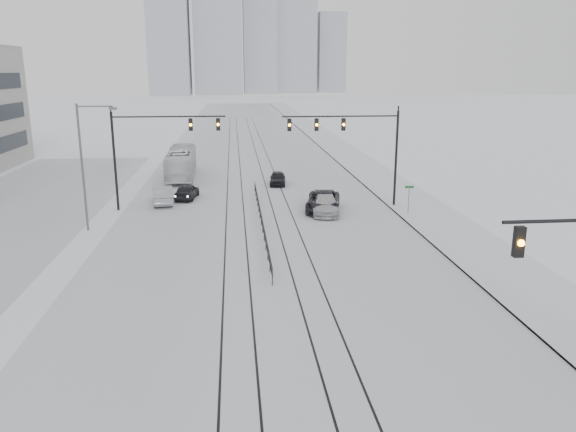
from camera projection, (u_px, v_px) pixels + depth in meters
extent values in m
cube|color=silver|center=(249.00, 162.00, 70.53)|extent=(22.00, 260.00, 0.02)
cube|color=silver|center=(355.00, 160.00, 71.77)|extent=(5.00, 260.00, 0.16)
cube|color=gray|center=(336.00, 160.00, 71.55)|extent=(0.10, 260.00, 0.12)
cube|color=silver|center=(7.00, 215.00, 44.58)|extent=(14.00, 60.00, 0.03)
cube|color=black|center=(227.00, 197.00, 51.02)|extent=(0.10, 180.00, 0.01)
cube|color=black|center=(243.00, 197.00, 51.15)|extent=(0.10, 180.00, 0.01)
cube|color=black|center=(269.00, 196.00, 51.38)|extent=(0.10, 180.00, 0.01)
cube|color=black|center=(284.00, 196.00, 51.51)|extent=(0.10, 180.00, 0.01)
cube|color=#9EA1AD|center=(169.00, 33.00, 253.47)|extent=(18.00, 18.00, 55.00)
cube|color=#9EA1AD|center=(217.00, 15.00, 261.09)|extent=(22.00, 22.00, 72.00)
cube|color=#9EA1AD|center=(260.00, 43.00, 273.68)|extent=(16.00, 16.00, 48.00)
cube|color=#9EA1AD|center=(295.00, 27.00, 281.05)|extent=(20.00, 20.00, 64.00)
cube|color=#9EA1AD|center=(331.00, 53.00, 293.65)|extent=(14.00, 14.00, 40.00)
cube|color=black|center=(519.00, 242.00, 17.67)|extent=(0.32, 0.24, 1.00)
sphere|color=orange|center=(521.00, 243.00, 17.54)|extent=(0.22, 0.22, 0.22)
cylinder|color=black|center=(396.00, 160.00, 46.52)|extent=(0.20, 0.20, 8.00)
cylinder|color=black|center=(341.00, 116.00, 45.17)|extent=(9.50, 0.12, 0.12)
cube|color=black|center=(289.00, 125.00, 44.95)|extent=(0.32, 0.24, 1.00)
sphere|color=orange|center=(290.00, 125.00, 44.81)|extent=(0.22, 0.22, 0.22)
cube|color=black|center=(317.00, 125.00, 45.15)|extent=(0.32, 0.24, 1.00)
sphere|color=orange|center=(317.00, 125.00, 45.02)|extent=(0.22, 0.22, 0.22)
cube|color=black|center=(343.00, 124.00, 45.36)|extent=(0.32, 0.24, 1.00)
sphere|color=orange|center=(344.00, 125.00, 45.22)|extent=(0.22, 0.22, 0.22)
cylinder|color=black|center=(115.00, 162.00, 45.34)|extent=(0.20, 0.20, 8.00)
cylinder|color=black|center=(169.00, 117.00, 44.85)|extent=(9.00, 0.12, 0.12)
cube|color=black|center=(218.00, 124.00, 45.38)|extent=(0.32, 0.24, 1.00)
sphere|color=orange|center=(218.00, 125.00, 45.24)|extent=(0.22, 0.22, 0.22)
cube|color=black|center=(191.00, 125.00, 45.17)|extent=(0.32, 0.24, 1.00)
sphere|color=orange|center=(191.00, 125.00, 45.04)|extent=(0.22, 0.22, 0.22)
cylinder|color=#595B60|center=(82.00, 169.00, 39.34)|extent=(0.16, 0.16, 9.00)
cylinder|color=#595B60|center=(95.00, 106.00, 38.37)|extent=(2.40, 0.10, 0.10)
cube|color=#595B60|center=(113.00, 108.00, 38.52)|extent=(0.50, 0.25, 0.18)
cube|color=black|center=(261.00, 213.00, 41.40)|extent=(0.06, 24.00, 0.06)
cube|color=black|center=(261.00, 219.00, 41.50)|extent=(0.06, 24.00, 0.06)
cylinder|color=#595B60|center=(409.00, 201.00, 44.36)|extent=(0.06, 0.06, 2.40)
cube|color=#0C4C19|center=(409.00, 187.00, 44.08)|extent=(0.70, 0.04, 0.18)
imported|color=black|center=(187.00, 191.00, 50.15)|extent=(2.22, 4.27, 1.39)
imported|color=#A5A6AD|center=(163.00, 195.00, 48.38)|extent=(2.28, 4.92, 1.56)
imported|color=black|center=(323.00, 202.00, 45.84)|extent=(3.71, 6.04, 1.56)
imported|color=#B8BAC1|center=(325.00, 205.00, 45.06)|extent=(2.60, 5.27, 1.47)
imported|color=black|center=(278.00, 178.00, 56.39)|extent=(1.92, 4.00, 1.32)
imported|color=silver|center=(181.00, 163.00, 59.89)|extent=(2.90, 11.42, 3.17)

